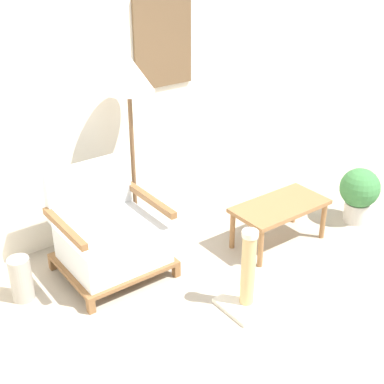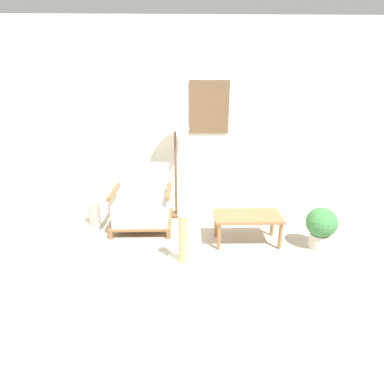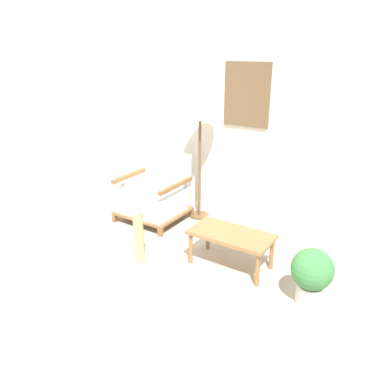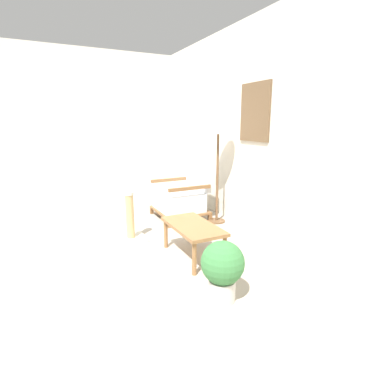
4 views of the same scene
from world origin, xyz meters
The scene contains 9 objects.
ground_plane centered at (0.00, 0.00, 0.00)m, with size 14.00×14.00×0.00m, color #A89E8E.
wall_back centered at (0.00, 2.16, 1.35)m, with size 8.00×0.09×2.70m.
wall_left centered at (-2.36, 0.50, 1.35)m, with size 0.06×8.00×2.70m.
armchair centered at (-0.54, 1.52, 0.31)m, with size 0.78×0.71×0.82m.
floor_lamp centered at (-0.09, 1.88, 1.36)m, with size 0.40×0.40×1.57m.
coffee_table centered at (0.80, 1.05, 0.32)m, with size 0.81×0.42×0.37m.
vase centered at (-1.22, 1.60, 0.17)m, with size 0.16×0.16×0.34m, color #9E998E.
potted_plant centered at (1.63, 0.89, 0.29)m, with size 0.36×0.36×0.51m.
scratching_post centered at (0.02, 0.57, 0.21)m, with size 0.35×0.35×0.61m.
Camera 4 is at (3.49, -0.31, 1.43)m, focal length 28.00 mm.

